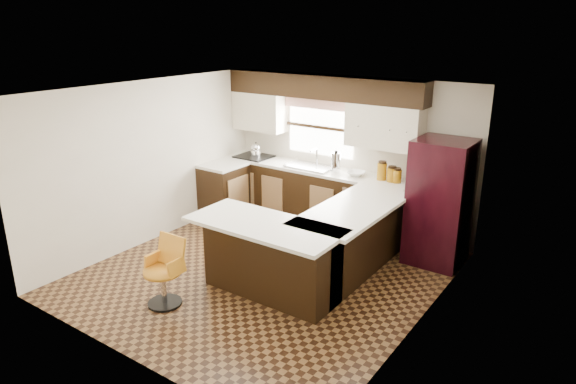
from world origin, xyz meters
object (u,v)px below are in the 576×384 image
Objects in this scene: peninsula_return at (271,259)px; refrigerator at (440,202)px; peninsula_long at (348,242)px; bar_chair at (162,273)px.

peninsula_return is 0.96× the size of refrigerator.
peninsula_long is 1.18× the size of peninsula_return.
peninsula_return reaches higher than bar_chair.
refrigerator reaches higher than bar_chair.
peninsula_long is at bearing 61.70° from peninsula_return.
peninsula_long is 1.38m from refrigerator.
peninsula_long is 1.11m from peninsula_return.
refrigerator is (1.34, 2.02, 0.41)m from peninsula_return.
refrigerator is (0.81, 1.04, 0.41)m from peninsula_long.
bar_chair is (-1.40, -1.92, -0.04)m from peninsula_long.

